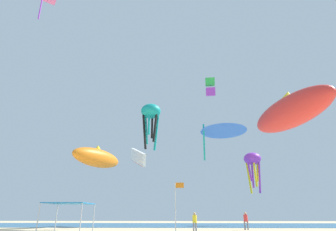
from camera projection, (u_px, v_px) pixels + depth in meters
The scene contains 12 objects.
ocean_strip at pixel (172, 225), 41.25m from camera, with size 110.00×18.44×0.03m, color #28608C.
canopy_tent at pixel (69, 205), 20.50m from camera, with size 3.06×3.04×2.33m.
person_near_tent at pixel (195, 220), 25.82m from camera, with size 0.41×0.41×1.71m.
person_leftmost at pixel (246, 219), 28.81m from camera, with size 0.47×0.42×1.77m.
banner_flag at pixel (176, 204), 18.06m from camera, with size 0.61×0.06×3.55m.
kite_octopus_teal at pixel (151, 113), 35.81m from camera, with size 2.96×2.96×6.10m.
kite_inflatable_red at pixel (290, 111), 19.20m from camera, with size 4.73×8.02×2.96m.
kite_box_green at pixel (210, 87), 32.98m from camera, with size 1.15×1.39×2.55m.
kite_delta_blue at pixel (223, 128), 21.61m from camera, with size 3.82×3.85×2.94m.
kite_parafoil_white at pixel (138, 157), 40.64m from camera, with size 3.07×5.65×3.72m.
kite_octopus_purple at pixel (253, 161), 42.34m from camera, with size 3.55×3.55×6.15m.
kite_inflatable_orange at pixel (97, 158), 35.71m from camera, with size 5.90×8.33×2.94m.
Camera 1 is at (1.11, -15.42, 1.52)m, focal length 29.27 mm.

